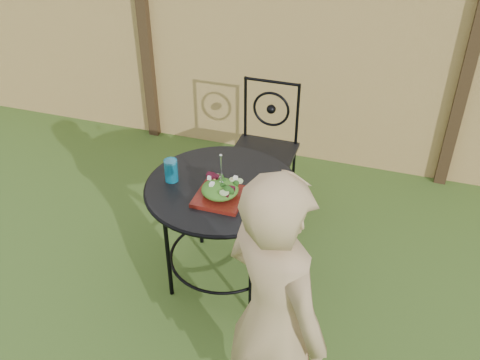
# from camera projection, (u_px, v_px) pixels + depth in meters

# --- Properties ---
(ground) EXTENTS (60.00, 60.00, 0.00)m
(ground) POSITION_uv_depth(u_px,v_px,m) (199.00, 341.00, 3.10)
(ground) COLOR #314D18
(ground) RESTS_ON ground
(fence) EXTENTS (8.00, 0.12, 1.90)m
(fence) POSITION_uv_depth(u_px,v_px,m) (295.00, 52.00, 4.28)
(fence) COLOR tan
(fence) RESTS_ON ground
(patio_table) EXTENTS (0.92, 0.92, 0.72)m
(patio_table) POSITION_uv_depth(u_px,v_px,m) (223.00, 204.00, 3.21)
(patio_table) COLOR black
(patio_table) RESTS_ON ground
(patio_chair) EXTENTS (0.46, 0.46, 0.95)m
(patio_chair) POSITION_uv_depth(u_px,v_px,m) (265.00, 144.00, 3.95)
(patio_chair) COLOR black
(patio_chair) RESTS_ON ground
(diner) EXTENTS (0.66, 0.60, 1.51)m
(diner) POSITION_uv_depth(u_px,v_px,m) (274.00, 321.00, 2.26)
(diner) COLOR tan
(diner) RESTS_ON ground
(salad_plate) EXTENTS (0.27, 0.27, 0.02)m
(salad_plate) POSITION_uv_depth(u_px,v_px,m) (220.00, 197.00, 3.02)
(salad_plate) COLOR #510B0C
(salad_plate) RESTS_ON patio_table
(salad) EXTENTS (0.21, 0.21, 0.08)m
(salad) POSITION_uv_depth(u_px,v_px,m) (220.00, 189.00, 2.99)
(salad) COLOR #235614
(salad) RESTS_ON salad_plate
(fork) EXTENTS (0.01, 0.01, 0.18)m
(fork) POSITION_uv_depth(u_px,v_px,m) (221.00, 170.00, 2.92)
(fork) COLOR silver
(fork) RESTS_ON salad
(drinking_glass) EXTENTS (0.08, 0.08, 0.14)m
(drinking_glass) POSITION_uv_depth(u_px,v_px,m) (171.00, 170.00, 3.14)
(drinking_glass) COLOR #0B6889
(drinking_glass) RESTS_ON patio_table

